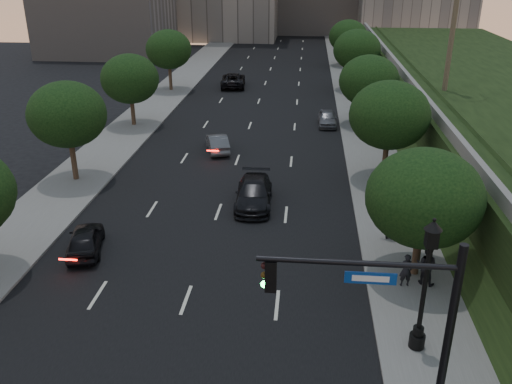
# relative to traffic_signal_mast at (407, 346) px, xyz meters

# --- Properties ---
(ground) EXTENTS (160.00, 160.00, 0.00)m
(ground) POSITION_rel_traffic_signal_mast_xyz_m (-8.04, 1.80, -3.67)
(ground) COLOR black
(ground) RESTS_ON ground
(road_surface) EXTENTS (16.00, 140.00, 0.02)m
(road_surface) POSITION_rel_traffic_signal_mast_xyz_m (-8.04, 31.80, -3.66)
(road_surface) COLOR black
(road_surface) RESTS_ON ground
(sidewalk_right) EXTENTS (4.50, 140.00, 0.15)m
(sidewalk_right) POSITION_rel_traffic_signal_mast_xyz_m (2.21, 31.80, -3.60)
(sidewalk_right) COLOR slate
(sidewalk_right) RESTS_ON ground
(sidewalk_left) EXTENTS (4.50, 140.00, 0.15)m
(sidewalk_left) POSITION_rel_traffic_signal_mast_xyz_m (-18.29, 31.80, -3.60)
(sidewalk_left) COLOR slate
(sidewalk_left) RESTS_ON ground
(parapet_wall) EXTENTS (0.35, 90.00, 0.70)m
(parapet_wall) POSITION_rel_traffic_signal_mast_xyz_m (5.46, 29.80, 0.68)
(parapet_wall) COLOR slate
(parapet_wall) RESTS_ON embankment
(office_block_filler) EXTENTS (18.00, 16.00, 14.00)m
(office_block_filler) POSITION_rel_traffic_signal_mast_xyz_m (-34.04, 71.80, 3.33)
(office_block_filler) COLOR gray
(office_block_filler) RESTS_ON ground
(tree_right_a) EXTENTS (5.20, 5.20, 6.24)m
(tree_right_a) POSITION_rel_traffic_signal_mast_xyz_m (2.26, 9.80, 0.35)
(tree_right_a) COLOR #38281C
(tree_right_a) RESTS_ON ground
(tree_right_b) EXTENTS (5.20, 5.20, 6.74)m
(tree_right_b) POSITION_rel_traffic_signal_mast_xyz_m (2.26, 21.80, 0.84)
(tree_right_b) COLOR #38281C
(tree_right_b) RESTS_ON ground
(tree_right_c) EXTENTS (5.20, 5.20, 6.24)m
(tree_right_c) POSITION_rel_traffic_signal_mast_xyz_m (2.26, 34.80, 0.35)
(tree_right_c) COLOR #38281C
(tree_right_c) RESTS_ON ground
(tree_right_d) EXTENTS (5.20, 5.20, 6.74)m
(tree_right_d) POSITION_rel_traffic_signal_mast_xyz_m (2.26, 48.80, 0.84)
(tree_right_d) COLOR #38281C
(tree_right_d) RESTS_ON ground
(tree_right_e) EXTENTS (5.20, 5.20, 6.24)m
(tree_right_e) POSITION_rel_traffic_signal_mast_xyz_m (2.26, 63.80, 0.35)
(tree_right_e) COLOR #38281C
(tree_right_e) RESTS_ON ground
(tree_left_b) EXTENTS (5.00, 5.00, 6.71)m
(tree_left_b) POSITION_rel_traffic_signal_mast_xyz_m (-18.34, 19.80, 0.90)
(tree_left_b) COLOR #38281C
(tree_left_b) RESTS_ON ground
(tree_left_c) EXTENTS (5.00, 5.00, 6.34)m
(tree_left_c) POSITION_rel_traffic_signal_mast_xyz_m (-18.34, 32.80, 0.53)
(tree_left_c) COLOR #38281C
(tree_left_c) RESTS_ON ground
(tree_left_d) EXTENTS (5.00, 5.00, 6.71)m
(tree_left_d) POSITION_rel_traffic_signal_mast_xyz_m (-18.34, 46.80, 0.90)
(tree_left_d) COLOR #38281C
(tree_left_d) RESTS_ON ground
(traffic_signal_mast) EXTENTS (5.68, 0.56, 7.00)m
(traffic_signal_mast) POSITION_rel_traffic_signal_mast_xyz_m (0.00, 0.00, 0.00)
(traffic_signal_mast) COLOR black
(traffic_signal_mast) RESTS_ON ground
(street_lamp) EXTENTS (0.64, 0.64, 5.62)m
(street_lamp) POSITION_rel_traffic_signal_mast_xyz_m (1.42, 4.42, -1.04)
(street_lamp) COLOR black
(street_lamp) RESTS_ON ground
(sedan_near_left) EXTENTS (2.55, 4.27, 1.36)m
(sedan_near_left) POSITION_rel_traffic_signal_mast_xyz_m (-14.01, 10.56, -2.99)
(sedan_near_left) COLOR black
(sedan_near_left) RESTS_ON ground
(sedan_mid_left) EXTENTS (2.56, 4.35, 1.35)m
(sedan_mid_left) POSITION_rel_traffic_signal_mast_xyz_m (-9.83, 26.70, -3.00)
(sedan_mid_left) COLOR #4F5256
(sedan_mid_left) RESTS_ON ground
(sedan_far_left) EXTENTS (3.19, 5.99, 1.60)m
(sedan_far_left) POSITION_rel_traffic_signal_mast_xyz_m (-11.63, 49.52, -2.87)
(sedan_far_left) COLOR black
(sedan_far_left) RESTS_ON ground
(sedan_near_right) EXTENTS (2.31, 5.29, 1.51)m
(sedan_near_right) POSITION_rel_traffic_signal_mast_xyz_m (-6.05, 17.03, -2.92)
(sedan_near_right) COLOR black
(sedan_near_right) RESTS_ON ground
(sedan_far_right) EXTENTS (1.67, 4.00, 1.35)m
(sedan_far_right) POSITION_rel_traffic_signal_mast_xyz_m (-1.17, 34.58, -3.00)
(sedan_far_right) COLOR slate
(sedan_far_right) RESTS_ON ground
(pedestrian_a) EXTENTS (0.63, 0.46, 1.60)m
(pedestrian_a) POSITION_rel_traffic_signal_mast_xyz_m (1.62, 8.67, -2.72)
(pedestrian_a) COLOR black
(pedestrian_a) RESTS_ON sidewalk_right
(pedestrian_b) EXTENTS (1.15, 1.06, 1.91)m
(pedestrian_b) POSITION_rel_traffic_signal_mast_xyz_m (2.55, 8.95, -2.57)
(pedestrian_b) COLOR black
(pedestrian_b) RESTS_ON sidewalk_right
(pedestrian_c) EXTENTS (1.21, 0.73, 1.93)m
(pedestrian_c) POSITION_rel_traffic_signal_mast_xyz_m (1.56, 13.13, -2.56)
(pedestrian_c) COLOR black
(pedestrian_c) RESTS_ON sidewalk_right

